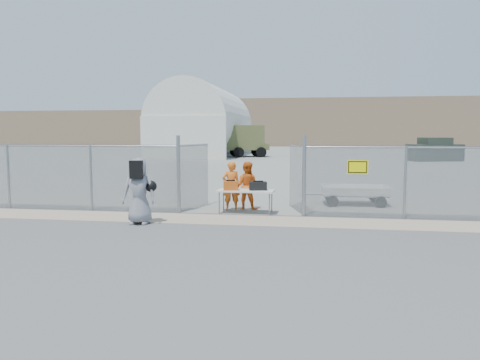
% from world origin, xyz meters
% --- Properties ---
extents(ground, '(160.00, 160.00, 0.00)m').
position_xyz_m(ground, '(0.00, 0.00, 0.00)').
color(ground, '#4A4A4A').
extents(tarmac_inside, '(160.00, 80.00, 0.01)m').
position_xyz_m(tarmac_inside, '(0.00, 42.00, 0.01)').
color(tarmac_inside, gray).
rests_on(tarmac_inside, ground).
extents(dirt_strip, '(44.00, 1.60, 0.01)m').
position_xyz_m(dirt_strip, '(0.00, 1.00, 0.01)').
color(dirt_strip, tan).
rests_on(dirt_strip, ground).
extents(distant_hills, '(140.00, 6.00, 9.00)m').
position_xyz_m(distant_hills, '(5.00, 78.00, 4.50)').
color(distant_hills, '#7F684F').
rests_on(distant_hills, ground).
extents(chain_link_fence, '(40.00, 0.20, 2.20)m').
position_xyz_m(chain_link_fence, '(0.00, 2.00, 1.10)').
color(chain_link_fence, gray).
rests_on(chain_link_fence, ground).
extents(quonset_hangar, '(9.00, 18.00, 8.00)m').
position_xyz_m(quonset_hangar, '(-10.00, 40.00, 4.00)').
color(quonset_hangar, silver).
rests_on(quonset_hangar, ground).
extents(folding_table, '(1.83, 0.82, 0.76)m').
position_xyz_m(folding_table, '(0.16, 2.18, 0.38)').
color(folding_table, silver).
rests_on(folding_table, ground).
extents(orange_bag, '(0.51, 0.39, 0.29)m').
position_xyz_m(orange_bag, '(-0.31, 2.08, 0.91)').
color(orange_bag, '#C15415').
rests_on(orange_bag, folding_table).
extents(black_duffel, '(0.60, 0.43, 0.26)m').
position_xyz_m(black_duffel, '(0.55, 2.21, 0.90)').
color(black_duffel, black).
rests_on(black_duffel, folding_table).
extents(security_worker_left, '(0.68, 0.54, 1.64)m').
position_xyz_m(security_worker_left, '(-0.41, 2.74, 0.82)').
color(security_worker_left, orange).
rests_on(security_worker_left, ground).
extents(security_worker_right, '(0.88, 0.73, 1.63)m').
position_xyz_m(security_worker_right, '(0.09, 2.90, 0.81)').
color(security_worker_right, orange).
rests_on(security_worker_right, ground).
extents(visitor, '(0.97, 0.68, 1.88)m').
position_xyz_m(visitor, '(-2.59, 0.05, 0.94)').
color(visitor, gray).
rests_on(visitor, ground).
extents(utility_trailer, '(3.04, 1.63, 0.73)m').
position_xyz_m(utility_trailer, '(3.76, 4.61, 0.36)').
color(utility_trailer, silver).
rests_on(utility_trailer, ground).
extents(military_truck, '(7.48, 4.67, 3.35)m').
position_xyz_m(military_truck, '(-5.94, 36.77, 1.67)').
color(military_truck, brown).
rests_on(military_truck, ground).
extents(parked_vehicle_near, '(5.03, 3.33, 2.09)m').
position_xyz_m(parked_vehicle_near, '(13.28, 32.42, 1.04)').
color(parked_vehicle_near, '#2A3329').
rests_on(parked_vehicle_near, ground).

